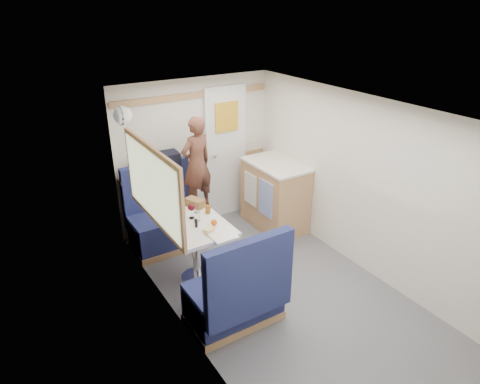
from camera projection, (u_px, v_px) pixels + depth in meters
floor at (298, 307)px, 4.40m from camera, size 4.50×4.50×0.00m
ceiling at (311, 117)px, 3.56m from camera, size 4.50×4.50×0.00m
wall_back at (196, 154)px, 5.72m from camera, size 2.20×0.02×2.00m
wall_left at (198, 257)px, 3.45m from camera, size 0.02×4.50×2.00m
wall_right at (385, 196)px, 4.51m from camera, size 0.02×4.50×2.00m
oak_trim_low at (197, 164)px, 5.77m from camera, size 2.15×0.02×0.08m
oak_trim_high at (194, 95)px, 5.38m from camera, size 2.15×0.02×0.08m
side_window at (152, 186)px, 4.13m from camera, size 0.04×1.30×0.72m
rear_door at (226, 150)px, 5.92m from camera, size 0.62×0.12×1.86m
dinette_table at (195, 235)px, 4.62m from camera, size 0.62×0.92×0.72m
bench_far at (166, 224)px, 5.40m from camera, size 0.90×0.59×1.05m
bench_near at (237, 298)px, 4.07m from camera, size 0.90×0.59×1.05m
ledge at (154, 175)px, 5.36m from camera, size 0.90×0.14×0.04m
dome_light at (122, 115)px, 4.60m from camera, size 0.20×0.20×0.20m
galley_counter at (275, 195)px, 5.79m from camera, size 0.57×0.92×0.92m
person at (197, 164)px, 5.23m from camera, size 0.49×0.37×1.19m
duffel_bag at (159, 163)px, 5.33m from camera, size 0.52×0.28×0.24m
tray at (221, 234)px, 4.32m from camera, size 0.26×0.33×0.02m
orange_fruit at (214, 222)px, 4.45m from camera, size 0.07×0.07×0.07m
cheese_block at (209, 230)px, 4.34m from camera, size 0.12×0.10×0.04m
wine_glass at (191, 208)px, 4.59m from camera, size 0.08×0.08×0.17m
tumbler_left at (183, 232)px, 4.27m from camera, size 0.07×0.07×0.11m
tumbler_mid at (177, 210)px, 4.71m from camera, size 0.07×0.07×0.11m
tumbler_right at (197, 217)px, 4.57m from camera, size 0.06×0.06×0.10m
beer_glass at (208, 209)px, 4.74m from camera, size 0.06×0.06×0.09m
pepper_grinder at (196, 223)px, 4.45m from camera, size 0.03×0.03×0.09m
salt_grinder at (183, 217)px, 4.57m from camera, size 0.03×0.03×0.09m
bread_loaf at (195, 203)px, 4.89m from camera, size 0.19×0.25×0.09m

